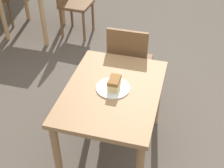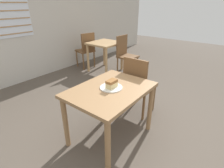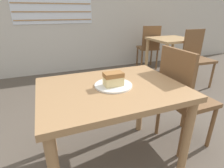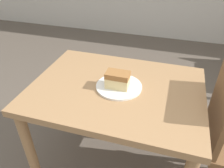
{
  "view_description": "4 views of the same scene",
  "coord_description": "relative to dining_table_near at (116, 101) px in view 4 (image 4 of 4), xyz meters",
  "views": [
    {
      "loc": [
        -1.95,
        -0.13,
        2.28
      ],
      "look_at": [
        -0.14,
        0.35,
        0.78
      ],
      "focal_mm": 50.0,
      "sensor_mm": 36.0,
      "label": 1
    },
    {
      "loc": [
        -1.56,
        -0.79,
        1.63
      ],
      "look_at": [
        -0.16,
        0.31,
        0.79
      ],
      "focal_mm": 28.0,
      "sensor_mm": 36.0,
      "label": 2
    },
    {
      "loc": [
        -0.55,
        -0.7,
        1.21
      ],
      "look_at": [
        -0.14,
        0.32,
        0.74
      ],
      "focal_mm": 28.0,
      "sensor_mm": 36.0,
      "label": 3
    },
    {
      "loc": [
        0.15,
        -0.66,
        1.44
      ],
      "look_at": [
        -0.15,
        0.33,
        0.75
      ],
      "focal_mm": 35.0,
      "sensor_mm": 36.0,
      "label": 4
    }
  ],
  "objects": [
    {
      "name": "plate",
      "position": [
        0.01,
        0.0,
        0.11
      ],
      "size": [
        0.27,
        0.27,
        0.01
      ],
      "color": "white",
      "rests_on": "dining_table_near"
    },
    {
      "name": "dining_table_near",
      "position": [
        0.0,
        0.0,
        0.0
      ],
      "size": [
        1.0,
        0.74,
        0.72
      ],
      "color": "#9E754C",
      "rests_on": "ground_plane"
    },
    {
      "name": "cake_slice",
      "position": [
        0.01,
        -0.01,
        0.17
      ],
      "size": [
        0.13,
        0.08,
        0.09
      ],
      "color": "#E5CC89",
      "rests_on": "plate"
    }
  ]
}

